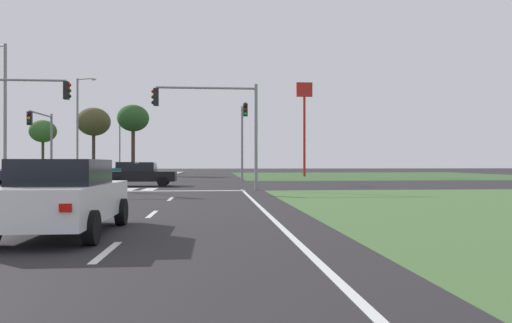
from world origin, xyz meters
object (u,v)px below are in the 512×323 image
object	(u,v)px
car_blue_fourth	(147,169)
traffic_signal_near_right	(218,116)
car_white_third	(65,196)
street_lamp_fourth	(121,139)
car_teal_near	(127,171)
treeline_second	(43,132)
traffic_signal_far_left	(43,133)
treeline_fourth	(133,119)
car_black_second	(141,174)
traffic_signal_far_right	(243,129)
street_lamp_second	(3,107)
traffic_signal_near_left	(5,111)
fastfood_pole_sign	(304,107)
street_lamp_third	(79,123)
treeline_third	(94,122)

from	to	relation	value
car_blue_fourth	traffic_signal_near_right	distance (m)	30.58
car_white_third	street_lamp_fourth	size ratio (longest dim) A/B	0.51
car_teal_near	car_white_third	size ratio (longest dim) A/B	1.02
car_white_third	treeline_second	xyz separation A→B (m)	(-18.31, 52.41, 4.65)
car_white_third	traffic_signal_far_left	distance (m)	29.36
car_white_third	treeline_fourth	bearing A→B (deg)	97.67
car_black_second	traffic_signal_far_left	world-z (taller)	traffic_signal_far_left
traffic_signal_near_right	treeline_second	bearing A→B (deg)	120.81
car_white_third	treeline_second	size ratio (longest dim) A/B	0.65
traffic_signal_far_right	street_lamp_second	xyz separation A→B (m)	(-16.14, -4.99, 0.98)
car_teal_near	street_lamp_second	distance (m)	12.69
car_white_third	traffic_signal_near_left	distance (m)	18.30
traffic_signal_far_right	car_white_third	bearing A→B (deg)	-101.02
traffic_signal_near_right	street_lamp_second	size ratio (longest dim) A/B	0.63
traffic_signal_far_right	street_lamp_second	bearing A→B (deg)	-162.83
car_teal_near	treeline_second	distance (m)	24.28
car_black_second	car_blue_fourth	xyz separation A→B (m)	(-2.92, 24.06, 0.05)
car_white_third	traffic_signal_near_right	xyz separation A→B (m)	(3.32, 16.14, 3.29)
street_lamp_second	fastfood_pole_sign	bearing A→B (deg)	40.81
street_lamp_third	traffic_signal_far_right	bearing A→B (deg)	-36.55
traffic_signal_near_left	treeline_second	bearing A→B (deg)	106.02
street_lamp_second	treeline_fourth	xyz separation A→B (m)	(4.20, 25.68, 1.58)
street_lamp_fourth	treeline_fourth	xyz separation A→B (m)	(3.86, -13.11, 1.81)
street_lamp_third	treeline_fourth	size ratio (longest dim) A/B	1.18
fastfood_pole_sign	treeline_second	size ratio (longest dim) A/B	1.53
car_blue_fourth	traffic_signal_near_right	size ratio (longest dim) A/B	0.76
street_lamp_fourth	car_blue_fourth	bearing A→B (deg)	-69.89
traffic_signal_near_right	treeline_third	size ratio (longest dim) A/B	0.69
traffic_signal_near_right	street_lamp_fourth	distance (m)	47.48
car_teal_near	traffic_signal_near_left	xyz separation A→B (m)	(-3.37, -16.82, 3.44)
street_lamp_second	street_lamp_fourth	size ratio (longest dim) A/B	1.05
traffic_signal_near_right	fastfood_pole_sign	xyz separation A→B (m)	(9.96, 27.39, 3.71)
traffic_signal_far_left	treeline_third	distance (m)	25.14
car_blue_fourth	treeline_third	bearing A→B (deg)	-42.13
traffic_signal_near_right	street_lamp_fourth	size ratio (longest dim) A/B	0.66
car_blue_fourth	treeline_third	world-z (taller)	treeline_third
traffic_signal_far_right	street_lamp_second	distance (m)	16.93
treeline_second	traffic_signal_near_right	bearing A→B (deg)	-59.19
car_black_second	street_lamp_fourth	world-z (taller)	street_lamp_fourth
car_white_third	street_lamp_third	world-z (taller)	street_lamp_third
car_white_third	street_lamp_third	size ratio (longest dim) A/B	0.45
treeline_second	traffic_signal_near_left	bearing A→B (deg)	-73.98
treeline_second	traffic_signal_far_left	bearing A→B (deg)	-71.09
traffic_signal_far_right	traffic_signal_near_right	distance (m)	11.84
car_blue_fourth	car_white_third	bearing A→B (deg)	95.65
car_teal_near	treeline_third	bearing A→B (deg)	-68.73
street_lamp_third	treeline_fourth	distance (m)	9.84
traffic_signal_near_left	street_lamp_second	world-z (taller)	street_lamp_second
street_lamp_fourth	treeline_third	bearing A→B (deg)	-100.45
car_white_third	treeline_fourth	world-z (taller)	treeline_fourth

